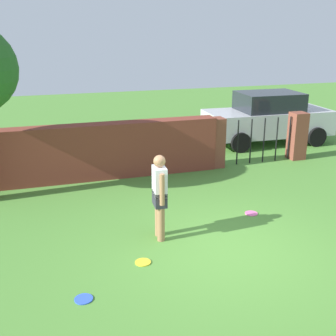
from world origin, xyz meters
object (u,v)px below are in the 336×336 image
at_px(car, 268,118).
at_px(frisbee_yellow, 143,262).
at_px(person, 160,193).
at_px(frisbee_blue, 84,299).
at_px(frisbee_pink, 251,213).

height_order(car, frisbee_yellow, car).
relative_size(person, frisbee_blue, 6.00).
relative_size(car, frisbee_yellow, 15.75).
height_order(person, frisbee_yellow, person).
bearing_deg(person, frisbee_blue, 138.44).
bearing_deg(person, car, -39.21).
relative_size(person, frisbee_pink, 6.00).
bearing_deg(frisbee_yellow, car, 47.10).
bearing_deg(frisbee_pink, frisbee_blue, -151.98).
relative_size(person, car, 0.38).
xyz_separation_m(person, frisbee_pink, (2.16, 0.47, -0.89)).
relative_size(frisbee_yellow, frisbee_pink, 1.00).
xyz_separation_m(frisbee_yellow, frisbee_pink, (2.70, 1.26, 0.00)).
distance_m(person, frisbee_blue, 2.40).
xyz_separation_m(person, car, (5.46, 5.65, -0.04)).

